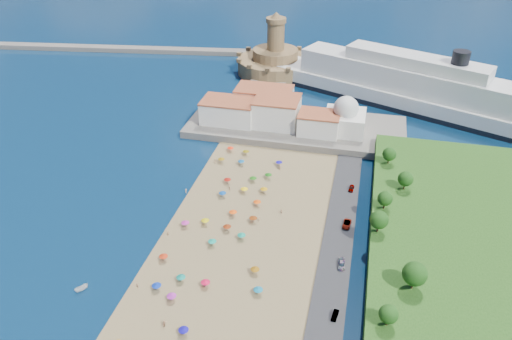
# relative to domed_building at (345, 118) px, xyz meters

# --- Properties ---
(ground) EXTENTS (700.00, 700.00, 0.00)m
(ground) POSITION_rel_domed_building_xyz_m (-30.00, -71.00, -8.97)
(ground) COLOR #071938
(ground) RESTS_ON ground
(terrace) EXTENTS (90.00, 36.00, 3.00)m
(terrace) POSITION_rel_domed_building_xyz_m (-20.00, 2.00, -7.47)
(terrace) COLOR #59544C
(terrace) RESTS_ON ground
(jetty) EXTENTS (18.00, 70.00, 2.40)m
(jetty) POSITION_rel_domed_building_xyz_m (-42.00, 37.00, -7.77)
(jetty) COLOR #59544C
(jetty) RESTS_ON ground
(breakwater) EXTENTS (199.03, 34.77, 2.60)m
(breakwater) POSITION_rel_domed_building_xyz_m (-140.00, 82.00, -7.67)
(breakwater) COLOR #59544C
(breakwater) RESTS_ON ground
(waterfront_buildings) EXTENTS (57.00, 29.00, 11.00)m
(waterfront_buildings) POSITION_rel_domed_building_xyz_m (-33.05, 2.64, -1.10)
(waterfront_buildings) COLOR silver
(waterfront_buildings) RESTS_ON terrace
(domed_building) EXTENTS (16.00, 16.00, 15.00)m
(domed_building) POSITION_rel_domed_building_xyz_m (0.00, 0.00, 0.00)
(domed_building) COLOR silver
(domed_building) RESTS_ON terrace
(fortress) EXTENTS (40.00, 40.00, 32.40)m
(fortress) POSITION_rel_domed_building_xyz_m (-42.00, 67.00, -2.29)
(fortress) COLOR olive
(fortress) RESTS_ON ground
(cruise_ship) EXTENTS (134.02, 72.47, 29.92)m
(cruise_ship) POSITION_rel_domed_building_xyz_m (27.20, 37.70, -0.12)
(cruise_ship) COLOR black
(cruise_ship) RESTS_ON ground
(beach_parasols) EXTENTS (32.16, 116.70, 2.20)m
(beach_parasols) POSITION_rel_domed_building_xyz_m (-30.34, -82.62, -6.83)
(beach_parasols) COLOR gray
(beach_parasols) RESTS_ON beach
(beachgoers) EXTENTS (34.26, 92.21, 1.88)m
(beachgoers) POSITION_rel_domed_building_xyz_m (-33.12, -73.45, -7.86)
(beachgoers) COLOR tan
(beachgoers) RESTS_ON beach
(moored_boats) EXTENTS (5.44, 25.34, 1.47)m
(moored_boats) POSITION_rel_domed_building_xyz_m (-60.51, -113.40, -8.25)
(moored_boats) COLOR white
(moored_boats) RESTS_ON ground
(parked_cars) EXTENTS (2.73, 79.05, 1.39)m
(parked_cars) POSITION_rel_domed_building_xyz_m (6.00, -74.19, -7.60)
(parked_cars) COLOR gray
(parked_cars) RESTS_ON promenade
(hillside_trees) EXTENTS (15.02, 107.63, 7.83)m
(hillside_trees) POSITION_rel_domed_building_xyz_m (18.44, -79.79, 1.07)
(hillside_trees) COLOR #382314
(hillside_trees) RESTS_ON hillside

